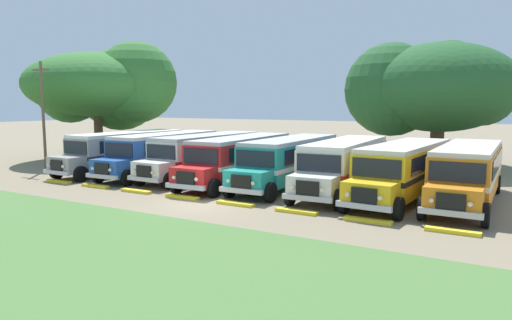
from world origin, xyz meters
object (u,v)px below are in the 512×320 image
object	(u,v)px
parked_bus_slot_5	(345,163)
parked_bus_slot_7	(468,171)
parked_bus_slot_4	(290,159)
parked_bus_slot_0	(126,149)
parked_bus_slot_6	(404,168)
parked_bus_slot_3	(240,157)
utility_pole	(43,113)
broad_shade_tree	(433,87)
secondary_tree	(107,86)
parked_bus_slot_2	(206,153)
parked_bus_slot_1	(164,151)

from	to	relation	value
parked_bus_slot_5	parked_bus_slot_7	distance (m)	6.28
parked_bus_slot_4	parked_bus_slot_5	size ratio (longest dim) A/B	1.00
parked_bus_slot_0	parked_bus_slot_5	xyz separation A→B (m)	(16.31, 0.51, 0.00)
parked_bus_slot_6	parked_bus_slot_3	bearing A→B (deg)	-86.12
parked_bus_slot_4	utility_pole	world-z (taller)	utility_pole
parked_bus_slot_6	broad_shade_tree	world-z (taller)	broad_shade_tree
parked_bus_slot_4	broad_shade_tree	world-z (taller)	broad_shade_tree
parked_bus_slot_0	broad_shade_tree	bearing A→B (deg)	129.55
parked_bus_slot_5	utility_pole	size ratio (longest dim) A/B	1.38
secondary_tree	parked_bus_slot_5	bearing A→B (deg)	-11.59
parked_bus_slot_2	broad_shade_tree	bearing A→B (deg)	140.26
parked_bus_slot_0	parked_bus_slot_1	size ratio (longest dim) A/B	1.00
parked_bus_slot_2	utility_pole	distance (m)	12.73
parked_bus_slot_5	parked_bus_slot_6	size ratio (longest dim) A/B	1.00
parked_bus_slot_4	parked_bus_slot_6	world-z (taller)	same
parked_bus_slot_2	parked_bus_slot_5	size ratio (longest dim) A/B	1.00
parked_bus_slot_4	broad_shade_tree	size ratio (longest dim) A/B	0.84
parked_bus_slot_1	parked_bus_slot_3	size ratio (longest dim) A/B	1.00
parked_bus_slot_2	parked_bus_slot_0	bearing A→B (deg)	-81.66
parked_bus_slot_1	parked_bus_slot_3	xyz separation A→B (m)	(6.37, -0.24, 0.00)
broad_shade_tree	parked_bus_slot_4	bearing A→B (deg)	-111.96
parked_bus_slot_1	utility_pole	world-z (taller)	utility_pole
parked_bus_slot_7	utility_pole	bearing A→B (deg)	-83.04
parked_bus_slot_1	parked_bus_slot_3	distance (m)	6.37
parked_bus_slot_2	broad_shade_tree	distance (m)	18.78
parked_bus_slot_0	parked_bus_slot_6	size ratio (longest dim) A/B	0.99
parked_bus_slot_1	parked_bus_slot_2	size ratio (longest dim) A/B	1.00
broad_shade_tree	utility_pole	xyz separation A→B (m)	(-23.93, -17.23, -1.95)
parked_bus_slot_0	parked_bus_slot_6	distance (m)	19.65
parked_bus_slot_2	parked_bus_slot_6	xyz separation A→B (m)	(13.12, -0.67, 0.00)
parked_bus_slot_5	secondary_tree	xyz separation A→B (m)	(-23.98, 4.92, 4.85)
parked_bus_slot_5	parked_bus_slot_7	xyz separation A→B (m)	(6.28, 0.13, 0.00)
secondary_tree	parked_bus_slot_1	bearing A→B (deg)	-24.99
parked_bus_slot_0	broad_shade_tree	world-z (taller)	broad_shade_tree
parked_bus_slot_6	secondary_tree	distance (m)	28.25
parked_bus_slot_5	parked_bus_slot_7	world-z (taller)	same
secondary_tree	utility_pole	world-z (taller)	secondary_tree
parked_bus_slot_4	parked_bus_slot_6	bearing A→B (deg)	85.00
parked_bus_slot_4	parked_bus_slot_6	size ratio (longest dim) A/B	0.99
secondary_tree	broad_shade_tree	bearing A→B (deg)	19.13
parked_bus_slot_3	parked_bus_slot_4	world-z (taller)	same
parked_bus_slot_4	utility_pole	size ratio (longest dim) A/B	1.38
parked_bus_slot_6	utility_pole	bearing A→B (deg)	-79.93
parked_bus_slot_4	parked_bus_slot_2	bearing A→B (deg)	-93.78
parked_bus_slot_5	parked_bus_slot_7	bearing A→B (deg)	88.51
parked_bus_slot_3	parked_bus_slot_5	size ratio (longest dim) A/B	1.00
parked_bus_slot_1	secondary_tree	bearing A→B (deg)	-117.28
parked_bus_slot_3	secondary_tree	size ratio (longest dim) A/B	0.85
parked_bus_slot_1	parked_bus_slot_5	xyz separation A→B (m)	(13.01, 0.19, 0.00)
parked_bus_slot_3	parked_bus_slot_7	world-z (taller)	same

